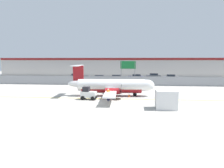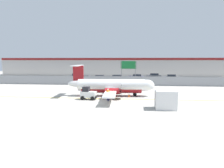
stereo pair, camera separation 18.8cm
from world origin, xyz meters
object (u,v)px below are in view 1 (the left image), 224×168
object	(u,v)px
parked_car_3	(117,78)
commuter_airplane	(113,86)
parked_car_0	(76,76)
parked_car_4	(136,77)
baggage_tug	(88,94)
parked_car_6	(171,77)
parked_car_1	(84,79)
highway_sign	(128,67)
cargo_container	(166,100)
parked_car_2	(99,78)
parked_car_5	(153,76)
traffic_cone_near_right	(129,95)
traffic_cone_near_left	(107,92)
ground_crew_worker	(108,94)

from	to	relation	value
parked_car_3	commuter_airplane	bearing A→B (deg)	-82.66
commuter_airplane	parked_car_0	world-z (taller)	commuter_airplane
parked_car_4	baggage_tug	bearing A→B (deg)	70.93
parked_car_3	parked_car_6	distance (m)	15.65
parked_car_3	parked_car_4	size ratio (longest dim) A/B	1.00
parked_car_1	baggage_tug	bearing A→B (deg)	-78.78
parked_car_0	highway_sign	xyz separation A→B (m)	(15.86, -11.59, 3.24)
cargo_container	parked_car_4	xyz separation A→B (m)	(-2.61, 33.63, -0.21)
parked_car_2	parked_car_3	distance (m)	4.91
parked_car_0	parked_car_6	size ratio (longest dim) A/B	1.00
parked_car_0	highway_sign	distance (m)	19.91
parked_car_2	parked_car_5	size ratio (longest dim) A/B	0.97
traffic_cone_near_right	parked_car_6	xyz separation A→B (m)	(11.73, 26.90, 0.58)
cargo_container	parked_car_0	xyz separation A→B (m)	(-20.63, 34.99, -0.21)
parked_car_2	parked_car_6	xyz separation A→B (m)	(20.03, 4.59, 0.00)
commuter_airplane	traffic_cone_near_left	size ratio (longest dim) A/B	25.08
cargo_container	parked_car_5	distance (m)	38.53
parked_car_3	highway_sign	size ratio (longest dim) A/B	0.79
baggage_tug	parked_car_3	world-z (taller)	baggage_tug
traffic_cone_near_right	parked_car_5	size ratio (longest dim) A/B	0.15
parked_car_6	parked_car_0	bearing A→B (deg)	-176.76
ground_crew_worker	cargo_container	world-z (taller)	cargo_container
parked_car_3	parked_car_5	distance (m)	13.32
parked_car_1	cargo_container	bearing A→B (deg)	-63.01
parked_car_5	traffic_cone_near_left	bearing A→B (deg)	61.46
parked_car_1	highway_sign	world-z (taller)	highway_sign
ground_crew_worker	highway_sign	distance (m)	19.63
parked_car_2	parked_car_6	bearing A→B (deg)	-169.46
traffic_cone_near_left	parked_car_6	distance (m)	28.72
highway_sign	commuter_airplane	bearing A→B (deg)	-98.14
commuter_airplane	cargo_container	distance (m)	10.60
commuter_airplane	parked_car_4	bearing A→B (deg)	77.89
parked_car_2	parked_car_5	world-z (taller)	same
baggage_tug	traffic_cone_near_left	size ratio (longest dim) A/B	3.77
commuter_airplane	parked_car_0	size ratio (longest dim) A/B	3.72
commuter_airplane	parked_car_3	size ratio (longest dim) A/B	3.71
commuter_airplane	parked_car_6	world-z (taller)	commuter_airplane
parked_car_1	traffic_cone_near_left	bearing A→B (deg)	-68.69
traffic_cone_near_right	parked_car_0	size ratio (longest dim) A/B	0.15
parked_car_3	parked_car_6	world-z (taller)	same
ground_crew_worker	parked_car_2	size ratio (longest dim) A/B	0.40
parked_car_5	parked_car_4	bearing A→B (deg)	33.84
traffic_cone_near_left	parked_car_5	xyz separation A→B (m)	(10.99, 28.50, 0.58)
parked_car_4	commuter_airplane	bearing A→B (deg)	76.17
ground_crew_worker	traffic_cone_near_right	bearing A→B (deg)	-46.67
parked_car_1	parked_car_0	bearing A→B (deg)	116.24
traffic_cone_near_right	baggage_tug	bearing A→B (deg)	-157.23
ground_crew_worker	parked_car_6	xyz separation A→B (m)	(14.67, 29.90, -0.06)
parked_car_0	ground_crew_worker	bearing A→B (deg)	117.71
commuter_airplane	cargo_container	bearing A→B (deg)	-51.31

